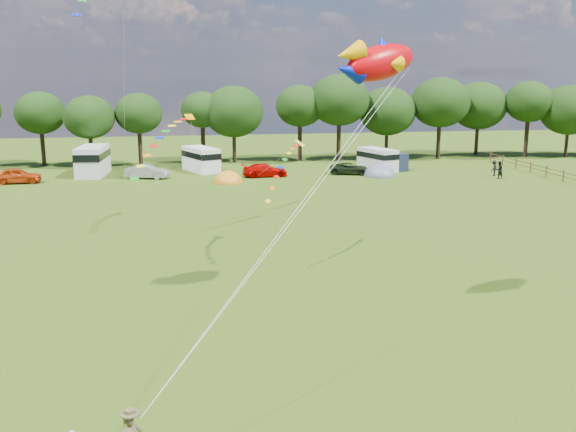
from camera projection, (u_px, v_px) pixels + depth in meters
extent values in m
plane|color=black|center=(326.00, 376.00, 22.51)|extent=(180.00, 180.00, 0.00)
cylinder|color=black|center=(43.00, 149.00, 72.94)|extent=(0.47, 0.47, 3.90)
ellipsoid|color=black|center=(40.00, 113.00, 72.05)|extent=(5.58, 5.58, 4.74)
cylinder|color=black|center=(91.00, 152.00, 70.98)|extent=(0.44, 0.44, 3.56)
ellipsoid|color=black|center=(89.00, 117.00, 70.13)|extent=(5.56, 5.56, 4.73)
cylinder|color=black|center=(140.00, 149.00, 72.73)|extent=(0.47, 0.47, 3.95)
ellipsoid|color=black|center=(139.00, 113.00, 71.86)|extent=(5.33, 5.33, 4.53)
cylinder|color=black|center=(203.00, 144.00, 75.60)|extent=(0.50, 0.50, 4.33)
ellipsoid|color=black|center=(202.00, 110.00, 74.72)|extent=(4.95, 4.95, 4.21)
cylinder|color=black|center=(234.00, 148.00, 75.87)|extent=(0.43, 0.43, 3.31)
ellipsoid|color=black|center=(234.00, 112.00, 74.93)|extent=(7.03, 7.03, 5.98)
cylinder|color=black|center=(300.00, 142.00, 77.29)|extent=(0.50, 0.50, 4.36)
ellipsoid|color=black|center=(300.00, 106.00, 76.33)|extent=(5.84, 5.84, 4.97)
cylinder|color=black|center=(339.00, 142.00, 77.18)|extent=(0.51, 0.51, 4.55)
ellipsoid|color=black|center=(339.00, 100.00, 76.10)|extent=(7.15, 7.15, 6.08)
cylinder|color=black|center=(386.00, 146.00, 79.04)|extent=(0.42, 0.42, 3.21)
ellipsoid|color=black|center=(387.00, 111.00, 78.12)|extent=(6.90, 6.90, 5.86)
cylinder|color=black|center=(438.00, 141.00, 79.37)|extent=(0.48, 0.48, 4.17)
ellipsoid|color=black|center=(440.00, 102.00, 78.32)|extent=(7.16, 7.16, 6.09)
cylinder|color=black|center=(476.00, 141.00, 82.26)|extent=(0.45, 0.45, 3.66)
ellipsoid|color=black|center=(479.00, 106.00, 81.28)|extent=(7.05, 7.05, 5.99)
cylinder|color=black|center=(526.00, 138.00, 80.63)|extent=(0.52, 0.52, 4.65)
ellipsoid|color=black|center=(529.00, 102.00, 79.63)|extent=(5.96, 5.96, 5.06)
cylinder|color=black|center=(566.00, 145.00, 80.30)|extent=(0.42, 0.42, 3.19)
ellipsoid|color=black|center=(570.00, 110.00, 79.36)|extent=(7.23, 7.23, 6.14)
cylinder|color=#472D19|center=(563.00, 176.00, 62.28)|extent=(0.12, 0.12, 1.20)
cylinder|color=#472D19|center=(573.00, 175.00, 60.76)|extent=(0.08, 3.00, 0.08)
cylinder|color=#472D19|center=(573.00, 179.00, 60.85)|extent=(0.08, 3.00, 0.08)
cylinder|color=#472D19|center=(546.00, 171.00, 65.17)|extent=(0.12, 0.12, 1.20)
cylinder|color=#472D19|center=(555.00, 170.00, 63.65)|extent=(0.08, 3.00, 0.08)
cylinder|color=#472D19|center=(555.00, 174.00, 63.74)|extent=(0.08, 3.00, 0.08)
cylinder|color=#472D19|center=(531.00, 167.00, 68.05)|extent=(0.12, 0.12, 1.20)
cylinder|color=#472D19|center=(538.00, 166.00, 66.53)|extent=(0.08, 3.00, 0.08)
cylinder|color=#472D19|center=(538.00, 170.00, 66.62)|extent=(0.08, 3.00, 0.08)
cylinder|color=#472D19|center=(516.00, 163.00, 70.94)|extent=(0.12, 0.12, 1.20)
cylinder|color=#472D19|center=(523.00, 162.00, 69.42)|extent=(0.08, 3.00, 0.08)
cylinder|color=#472D19|center=(523.00, 166.00, 69.51)|extent=(0.08, 3.00, 0.08)
cylinder|color=#472D19|center=(503.00, 160.00, 73.82)|extent=(0.12, 0.12, 1.20)
cylinder|color=#472D19|center=(510.00, 158.00, 72.31)|extent=(0.08, 3.00, 0.08)
cylinder|color=#472D19|center=(509.00, 162.00, 72.39)|extent=(0.08, 3.00, 0.08)
cylinder|color=#472D19|center=(490.00, 157.00, 76.71)|extent=(0.12, 0.12, 1.20)
cylinder|color=#472D19|center=(497.00, 155.00, 75.19)|extent=(0.08, 3.00, 0.08)
cylinder|color=#472D19|center=(496.00, 159.00, 75.28)|extent=(0.08, 3.00, 0.08)
imported|color=#B4340B|center=(17.00, 176.00, 61.45)|extent=(4.63, 2.04, 1.51)
imported|color=gray|center=(147.00, 172.00, 64.28)|extent=(4.20, 2.39, 1.40)
imported|color=#B40300|center=(265.00, 170.00, 65.45)|extent=(4.54, 2.15, 1.33)
imported|color=black|center=(350.00, 169.00, 67.05)|extent=(4.76, 3.17, 1.19)
cube|color=silver|center=(93.00, 161.00, 66.34)|extent=(3.04, 6.19, 3.00)
cube|color=black|center=(92.00, 155.00, 66.20)|extent=(3.10, 6.32, 0.71)
cylinder|color=black|center=(90.00, 174.00, 64.74)|extent=(0.87, 0.38, 0.84)
cylinder|color=black|center=(97.00, 168.00, 68.41)|extent=(0.87, 0.38, 0.84)
cube|color=white|center=(201.00, 159.00, 68.84)|extent=(4.06, 5.64, 2.60)
cube|color=black|center=(201.00, 155.00, 68.72)|extent=(4.14, 5.76, 0.62)
cylinder|color=black|center=(208.00, 170.00, 67.70)|extent=(0.78, 0.53, 0.73)
cylinder|color=black|center=(195.00, 166.00, 70.39)|extent=(0.78, 0.53, 0.73)
cube|color=silver|center=(377.00, 159.00, 69.60)|extent=(3.58, 5.19, 2.39)
cube|color=black|center=(378.00, 155.00, 69.49)|extent=(3.65, 5.30, 0.57)
cylinder|color=black|center=(386.00, 169.00, 68.52)|extent=(0.72, 0.47, 0.67)
cylinder|color=black|center=(369.00, 166.00, 71.05)|extent=(0.72, 0.47, 0.67)
ellipsoid|color=orange|center=(228.00, 182.00, 62.10)|extent=(2.78, 3.20, 2.28)
cylinder|color=orange|center=(228.00, 182.00, 62.10)|extent=(2.92, 2.92, 0.08)
ellipsoid|color=slate|center=(379.00, 176.00, 66.04)|extent=(3.18, 3.66, 2.49)
cylinder|color=slate|center=(379.00, 176.00, 66.04)|extent=(3.34, 3.34, 0.08)
cube|color=#192035|center=(391.00, 162.00, 69.52)|extent=(3.65, 3.34, 1.86)
ellipsoid|color=#BD0207|center=(380.00, 63.00, 27.01)|extent=(3.96, 2.62, 2.14)
ellipsoid|color=#CDD60A|center=(380.00, 67.00, 27.05)|extent=(2.48, 1.62, 1.17)
cone|color=#FBA700|center=(349.00, 54.00, 26.13)|extent=(1.57, 1.35, 1.13)
cone|color=#0215C9|center=(349.00, 71.00, 26.28)|extent=(1.57, 1.35, 1.13)
cone|color=#0215C9|center=(383.00, 46.00, 26.92)|extent=(1.07, 1.17, 0.96)
sphere|color=white|center=(398.00, 58.00, 27.93)|extent=(0.36, 0.36, 0.36)
sphere|color=black|center=(399.00, 58.00, 28.03)|extent=(0.18, 0.18, 0.18)
cube|color=#198C1E|center=(81.00, 0.00, 40.05)|extent=(0.62, 0.48, 0.19)
cube|color=#0C1EB2|center=(77.00, 15.00, 39.73)|extent=(0.61, 0.47, 0.20)
cube|color=#D18804|center=(190.00, 117.00, 43.98)|extent=(0.79, 0.75, 0.38)
cube|color=red|center=(184.00, 119.00, 43.50)|extent=(0.60, 0.46, 0.11)
cube|color=orange|center=(178.00, 122.00, 43.03)|extent=(0.60, 0.46, 0.12)
cube|color=yellow|center=(172.00, 126.00, 42.58)|extent=(0.60, 0.45, 0.13)
cube|color=#198C1E|center=(166.00, 131.00, 42.15)|extent=(0.60, 0.45, 0.14)
cube|color=#0C1EB2|center=(160.00, 138.00, 41.74)|extent=(0.59, 0.45, 0.15)
cube|color=red|center=(153.00, 146.00, 41.34)|extent=(0.59, 0.44, 0.15)
cube|color=orange|center=(147.00, 155.00, 40.96)|extent=(0.59, 0.44, 0.16)
cube|color=yellow|center=(141.00, 166.00, 40.60)|extent=(0.59, 0.43, 0.17)
cube|color=#198C1E|center=(134.00, 179.00, 40.25)|extent=(0.58, 0.43, 0.18)
cube|color=gold|center=(300.00, 143.00, 37.70)|extent=(0.74, 0.78, 0.37)
cube|color=red|center=(296.00, 146.00, 37.14)|extent=(0.46, 0.59, 0.10)
cube|color=orange|center=(293.00, 149.00, 36.59)|extent=(0.45, 0.59, 0.12)
cube|color=yellow|center=(289.00, 153.00, 36.06)|extent=(0.45, 0.59, 0.12)
cube|color=#198C1E|center=(285.00, 159.00, 35.55)|extent=(0.45, 0.59, 0.13)
cube|color=#0C1EB2|center=(281.00, 167.00, 35.06)|extent=(0.44, 0.59, 0.14)
cube|color=red|center=(277.00, 177.00, 34.58)|extent=(0.44, 0.59, 0.15)
cube|color=orange|center=(272.00, 188.00, 34.12)|extent=(0.43, 0.58, 0.16)
cube|color=yellow|center=(268.00, 201.00, 33.68)|extent=(0.43, 0.58, 0.17)
imported|color=black|center=(499.00, 170.00, 64.24)|extent=(0.92, 0.64, 1.77)
imported|color=black|center=(494.00, 168.00, 65.98)|extent=(1.11, 1.04, 1.61)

